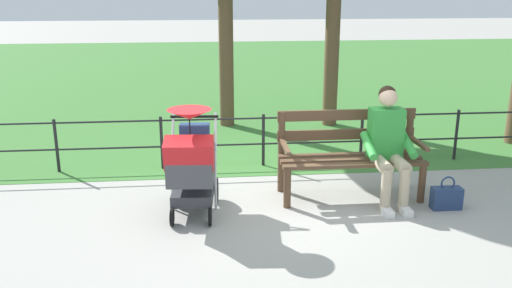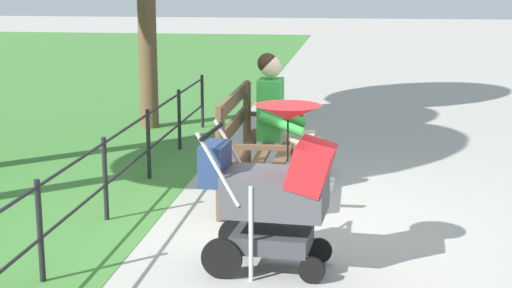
{
  "view_description": "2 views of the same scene",
  "coord_description": "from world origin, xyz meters",
  "px_view_note": "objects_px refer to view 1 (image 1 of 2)",
  "views": [
    {
      "loc": [
        0.76,
        5.6,
        2.35
      ],
      "look_at": [
        0.22,
        -0.0,
        0.67
      ],
      "focal_mm": 38.12,
      "sensor_mm": 36.0,
      "label": 1
    },
    {
      "loc": [
        5.89,
        0.81,
        1.99
      ],
      "look_at": [
        0.15,
        0.05,
        0.71
      ],
      "focal_mm": 54.32,
      "sensor_mm": 36.0,
      "label": 2
    }
  ],
  "objects_px": {
    "park_bench": "(349,150)",
    "person_on_bench": "(388,142)",
    "handbag": "(446,197)",
    "stroller": "(192,161)"
  },
  "relations": [
    {
      "from": "park_bench",
      "to": "person_on_bench",
      "type": "height_order",
      "value": "person_on_bench"
    },
    {
      "from": "person_on_bench",
      "to": "handbag",
      "type": "bearing_deg",
      "value": 153.2
    },
    {
      "from": "park_bench",
      "to": "handbag",
      "type": "height_order",
      "value": "park_bench"
    },
    {
      "from": "stroller",
      "to": "handbag",
      "type": "height_order",
      "value": "stroller"
    },
    {
      "from": "park_bench",
      "to": "person_on_bench",
      "type": "relative_size",
      "value": 1.26
    },
    {
      "from": "handbag",
      "to": "stroller",
      "type": "bearing_deg",
      "value": -2.45
    },
    {
      "from": "park_bench",
      "to": "handbag",
      "type": "bearing_deg",
      "value": 151.42
    },
    {
      "from": "park_bench",
      "to": "person_on_bench",
      "type": "bearing_deg",
      "value": 148.73
    },
    {
      "from": "park_bench",
      "to": "person_on_bench",
      "type": "distance_m",
      "value": 0.46
    },
    {
      "from": "park_bench",
      "to": "stroller",
      "type": "distance_m",
      "value": 1.81
    }
  ]
}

